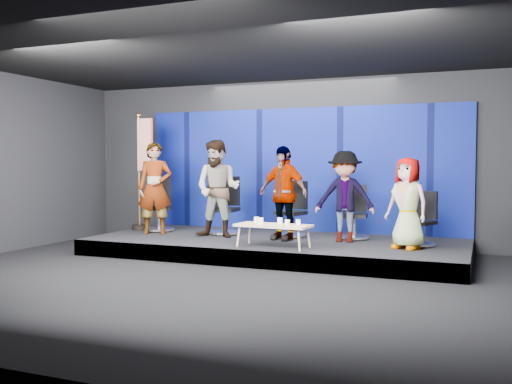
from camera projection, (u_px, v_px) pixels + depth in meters
ground at (219, 280)px, 8.52m from camera, size 10.00×10.00×0.00m
room_walls at (218, 117)px, 8.39m from camera, size 10.02×8.02×3.51m
riser at (276, 247)px, 10.83m from camera, size 7.00×3.00×0.30m
backdrop at (299, 170)px, 12.10m from camera, size 7.00×0.08×2.60m
chair_a at (159, 213)px, 12.08m from camera, size 0.87×0.87×1.15m
panelist_a at (155, 188)px, 11.54m from camera, size 0.80×0.70×1.86m
chair_b at (225, 215)px, 11.54m from camera, size 0.69×0.69×1.17m
panelist_b at (218, 189)px, 11.01m from camera, size 0.95×0.76×1.89m
chair_c at (292, 218)px, 11.15m from camera, size 0.76×0.76×1.09m
panelist_c at (283, 193)px, 10.66m from camera, size 1.11×0.69×1.76m
chair_d at (355, 221)px, 10.83m from camera, size 0.64×0.64×1.03m
panelist_d at (345, 197)px, 10.37m from camera, size 1.14×0.74×1.66m
chair_e at (422, 228)px, 9.92m from camera, size 0.71×0.71×0.95m
panelist_e at (407, 203)px, 9.54m from camera, size 0.89×0.76×1.54m
coffee_table at (273, 226)px, 9.74m from camera, size 1.33×0.65×0.40m
mug_a at (256, 220)px, 9.98m from camera, size 0.09×0.09×0.10m
mug_b at (261, 221)px, 9.79m from camera, size 0.09×0.09×0.11m
mug_c at (280, 221)px, 9.78m from camera, size 0.09×0.09×0.11m
mug_d at (287, 223)px, 9.56m from camera, size 0.08×0.08×0.10m
mug_e at (298, 222)px, 9.62m from camera, size 0.08×0.08×0.10m
flag_stand at (143, 168)px, 12.18m from camera, size 0.57×0.33×2.52m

